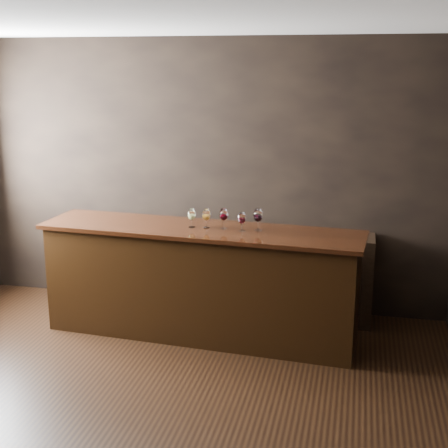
% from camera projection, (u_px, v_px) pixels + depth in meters
% --- Properties ---
extents(ground, '(5.00, 5.00, 0.00)m').
position_uv_depth(ground, '(135.00, 409.00, 4.71)').
color(ground, black).
rests_on(ground, ground).
extents(room_shell, '(5.02, 4.52, 2.81)m').
position_uv_depth(room_shell, '(101.00, 169.00, 4.41)').
color(room_shell, black).
rests_on(room_shell, ground).
extents(bar_counter, '(2.96, 0.85, 1.02)m').
position_uv_depth(bar_counter, '(200.00, 284.00, 5.89)').
color(bar_counter, black).
rests_on(bar_counter, ground).
extents(bar_top, '(3.06, 0.92, 0.04)m').
position_uv_depth(bar_top, '(200.00, 230.00, 5.76)').
color(bar_top, black).
rests_on(bar_top, bar_counter).
extents(back_bar_shelf, '(2.48, 0.40, 0.89)m').
position_uv_depth(back_bar_shelf, '(249.00, 273.00, 6.41)').
color(back_bar_shelf, black).
rests_on(back_bar_shelf, ground).
extents(glass_white, '(0.07, 0.07, 0.17)m').
position_uv_depth(glass_white, '(192.00, 215.00, 5.75)').
color(glass_white, white).
rests_on(glass_white, bar_top).
extents(glass_amber, '(0.07, 0.07, 0.18)m').
position_uv_depth(glass_amber, '(206.00, 215.00, 5.73)').
color(glass_amber, white).
rests_on(glass_amber, bar_top).
extents(glass_red_a, '(0.08, 0.08, 0.19)m').
position_uv_depth(glass_red_a, '(224.00, 215.00, 5.70)').
color(glass_red_a, white).
rests_on(glass_red_a, bar_top).
extents(glass_red_b, '(0.07, 0.07, 0.17)m').
position_uv_depth(glass_red_b, '(242.00, 219.00, 5.62)').
color(glass_red_b, white).
rests_on(glass_red_b, bar_top).
extents(glass_red_c, '(0.08, 0.08, 0.20)m').
position_uv_depth(glass_red_c, '(258.00, 216.00, 5.64)').
color(glass_red_c, white).
rests_on(glass_red_c, bar_top).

